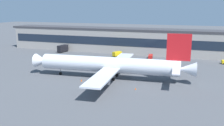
# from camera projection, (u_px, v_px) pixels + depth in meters

# --- Properties ---
(ground_plane) EXTENTS (600.00, 600.00, 0.00)m
(ground_plane) POSITION_uv_depth(u_px,v_px,m) (113.00, 76.00, 95.62)
(ground_plane) COLOR #4C4F54
(terminal_building) EXTENTS (169.26, 14.89, 14.11)m
(terminal_building) POSITION_uv_depth(u_px,v_px,m) (143.00, 41.00, 141.77)
(terminal_building) COLOR #9E9993
(terminal_building) RESTS_ON ground_plane
(airliner) EXTENTS (61.25, 52.45, 17.29)m
(airliner) POSITION_uv_depth(u_px,v_px,m) (111.00, 65.00, 91.16)
(airliner) COLOR silver
(airliner) RESTS_ON ground_plane
(crew_van) EXTENTS (4.26, 5.64, 2.55)m
(crew_van) POSITION_uv_depth(u_px,v_px,m) (117.00, 54.00, 133.89)
(crew_van) COLOR yellow
(crew_van) RESTS_ON ground_plane
(catering_truck) EXTENTS (3.79, 7.54, 4.15)m
(catering_truck) POSITION_uv_depth(u_px,v_px,m) (63.00, 48.00, 146.25)
(catering_truck) COLOR black
(catering_truck) RESTS_ON ground_plane
(belt_loader) EXTENTS (2.82, 6.61, 1.95)m
(belt_loader) POSITION_uv_depth(u_px,v_px,m) (150.00, 57.00, 127.64)
(belt_loader) COLOR red
(belt_loader) RESTS_ON ground_plane
(traffic_cone_0) EXTENTS (0.57, 0.57, 0.71)m
(traffic_cone_0) POSITION_uv_depth(u_px,v_px,m) (81.00, 80.00, 88.66)
(traffic_cone_0) COLOR #F2590C
(traffic_cone_0) RESTS_ON ground_plane
(traffic_cone_1) EXTENTS (0.51, 0.51, 0.64)m
(traffic_cone_1) POSITION_uv_depth(u_px,v_px,m) (135.00, 89.00, 79.67)
(traffic_cone_1) COLOR #F2590C
(traffic_cone_1) RESTS_ON ground_plane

